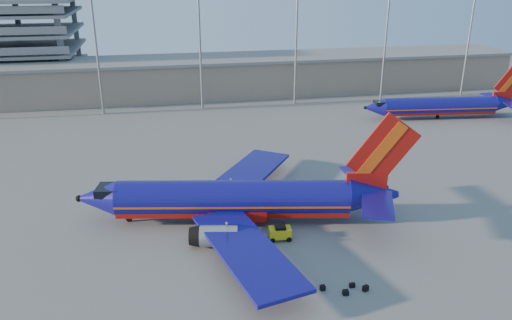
# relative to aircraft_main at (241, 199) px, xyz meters

# --- Properties ---
(ground) EXTENTS (220.00, 220.00, 0.00)m
(ground) POSITION_rel_aircraft_main_xyz_m (5.70, 4.90, -2.78)
(ground) COLOR slate
(ground) RESTS_ON ground
(terminal_building) EXTENTS (122.00, 16.00, 8.50)m
(terminal_building) POSITION_rel_aircraft_main_xyz_m (15.70, 62.90, 1.53)
(terminal_building) COLOR gray
(terminal_building) RESTS_ON ground
(light_mast_row) EXTENTS (101.60, 1.60, 28.65)m
(light_mast_row) POSITION_rel_aircraft_main_xyz_m (10.70, 50.90, 14.77)
(light_mast_row) COLOR gray
(light_mast_row) RESTS_ON ground
(aircraft_main) EXTENTS (38.12, 36.33, 13.02)m
(aircraft_main) POSITION_rel_aircraft_main_xyz_m (0.00, 0.00, 0.00)
(aircraft_main) COLOR navy
(aircraft_main) RESTS_ON ground
(aircraft_second) EXTENTS (32.12, 12.46, 10.89)m
(aircraft_second) POSITION_rel_aircraft_main_xyz_m (45.84, 34.14, -0.28)
(aircraft_second) COLOR navy
(aircraft_second) RESTS_ON ground
(baggage_tug) EXTENTS (2.50, 1.65, 1.71)m
(baggage_tug) POSITION_rel_aircraft_main_xyz_m (3.36, -5.01, -1.89)
(baggage_tug) COLOR yellow
(baggage_tug) RESTS_ON ground
(luggage_pile) EXTENTS (4.35, 1.49, 0.53)m
(luggage_pile) POSITION_rel_aircraft_main_xyz_m (7.08, -15.20, -2.54)
(luggage_pile) COLOR black
(luggage_pile) RESTS_ON ground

